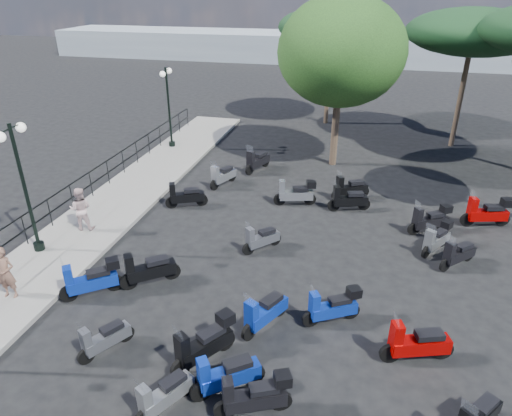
% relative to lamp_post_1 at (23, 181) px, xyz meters
% --- Properties ---
extents(ground, '(120.00, 120.00, 0.00)m').
position_rel_lamp_post_1_xyz_m(ground, '(7.16, -0.54, -2.68)').
color(ground, black).
rests_on(ground, ground).
extents(sidewalk, '(3.00, 30.00, 0.15)m').
position_rel_lamp_post_1_xyz_m(sidewalk, '(0.66, 2.46, -2.60)').
color(sidewalk, slate).
rests_on(sidewalk, ground).
extents(railing, '(0.04, 26.04, 1.10)m').
position_rel_lamp_post_1_xyz_m(railing, '(-0.64, 2.26, -1.78)').
color(railing, black).
rests_on(railing, sidewalk).
extents(lamp_post_1, '(0.41, 1.30, 4.43)m').
position_rel_lamp_post_1_xyz_m(lamp_post_1, '(0.00, 0.00, 0.00)').
color(lamp_post_1, black).
rests_on(lamp_post_1, sidewalk).
extents(lamp_post_2, '(0.37, 1.25, 4.26)m').
position_rel_lamp_post_1_xyz_m(lamp_post_2, '(-0.00, 11.27, -0.10)').
color(lamp_post_2, black).
rests_on(lamp_post_2, sidewalk).
extents(woman, '(0.64, 0.47, 1.60)m').
position_rel_lamp_post_1_xyz_m(woman, '(0.89, -2.43, -1.73)').
color(woman, brown).
rests_on(woman, sidewalk).
extents(pedestrian_far, '(0.94, 0.82, 1.64)m').
position_rel_lamp_post_1_xyz_m(pedestrian_far, '(0.65, 1.67, -1.71)').
color(pedestrian_far, '#C8A9AA').
rests_on(pedestrian_far, sidewalk).
extents(scooter_1, '(0.90, 1.37, 1.23)m').
position_rel_lamp_post_1_xyz_m(scooter_1, '(4.67, -3.65, -2.25)').
color(scooter_1, black).
rests_on(scooter_1, ground).
extents(scooter_2, '(1.54, 1.27, 1.45)m').
position_rel_lamp_post_1_xyz_m(scooter_2, '(3.08, -1.65, -2.13)').
color(scooter_2, black).
rests_on(scooter_2, ground).
extents(scooter_3, '(1.55, 1.25, 1.49)m').
position_rel_lamp_post_1_xyz_m(scooter_3, '(4.45, -0.73, -2.16)').
color(scooter_3, black).
rests_on(scooter_3, ground).
extents(scooter_4, '(1.63, 0.92, 1.39)m').
position_rel_lamp_post_1_xyz_m(scooter_4, '(3.51, 4.58, -2.20)').
color(scooter_4, black).
rests_on(scooter_4, ground).
extents(scooter_5, '(0.87, 1.64, 1.38)m').
position_rel_lamp_post_1_xyz_m(scooter_5, '(4.32, 7.03, -2.20)').
color(scooter_5, black).
rests_on(scooter_5, ground).
extents(scooter_7, '(1.22, 1.64, 1.50)m').
position_rel_lamp_post_1_xyz_m(scooter_7, '(7.20, -3.35, -2.11)').
color(scooter_7, black).
rests_on(scooter_7, ground).
extents(scooter_8, '(0.93, 1.45, 1.29)m').
position_rel_lamp_post_1_xyz_m(scooter_8, '(6.84, -4.89, -2.23)').
color(scooter_8, black).
rests_on(scooter_8, ground).
extents(scooter_9, '(1.00, 1.65, 1.44)m').
position_rel_lamp_post_1_xyz_m(scooter_9, '(8.32, -1.79, -2.18)').
color(scooter_9, black).
rests_on(scooter_9, ground).
extents(scooter_10, '(1.74, 0.76, 1.41)m').
position_rel_lamp_post_1_xyz_m(scooter_10, '(7.87, 5.86, -2.14)').
color(scooter_10, black).
rests_on(scooter_10, ground).
extents(scooter_11, '(0.93, 1.77, 1.48)m').
position_rel_lamp_post_1_xyz_m(scooter_11, '(5.41, 9.17, -2.16)').
color(scooter_11, black).
rests_on(scooter_11, ground).
extents(scooter_13, '(1.60, 0.93, 1.37)m').
position_rel_lamp_post_1_xyz_m(scooter_13, '(8.74, -4.51, -2.16)').
color(scooter_13, black).
rests_on(scooter_13, ground).
extents(scooter_14, '(1.50, 1.17, 1.42)m').
position_rel_lamp_post_1_xyz_m(scooter_14, '(7.98, -4.09, -2.18)').
color(scooter_14, black).
rests_on(scooter_14, ground).
extents(scooter_15, '(1.13, 1.25, 1.26)m').
position_rel_lamp_post_1_xyz_m(scooter_15, '(7.31, 2.04, -2.24)').
color(scooter_15, black).
rests_on(scooter_15, ground).
extents(scooter_16, '(1.70, 0.80, 1.40)m').
position_rel_lamp_post_1_xyz_m(scooter_16, '(10.02, 5.86, -2.19)').
color(scooter_16, black).
rests_on(scooter_16, ground).
extents(scooter_19, '(1.80, 0.86, 1.49)m').
position_rel_lamp_post_1_xyz_m(scooter_19, '(12.16, -2.04, -2.16)').
color(scooter_19, black).
rests_on(scooter_19, ground).
extents(scooter_20, '(1.52, 1.01, 1.34)m').
position_rel_lamp_post_1_xyz_m(scooter_20, '(10.06, -1.12, -2.17)').
color(scooter_20, black).
rests_on(scooter_20, ground).
extents(scooter_21, '(1.55, 1.04, 1.37)m').
position_rel_lamp_post_1_xyz_m(scooter_21, '(13.06, 4.76, -2.16)').
color(scooter_21, black).
rests_on(scooter_21, ground).
extents(scooter_22, '(1.55, 1.02, 1.39)m').
position_rel_lamp_post_1_xyz_m(scooter_22, '(10.02, 7.00, -2.20)').
color(scooter_22, black).
rests_on(scooter_22, ground).
extents(scooter_26, '(1.22, 1.23, 1.30)m').
position_rel_lamp_post_1_xyz_m(scooter_26, '(13.74, 2.61, -2.23)').
color(scooter_26, black).
rests_on(scooter_26, ground).
extents(scooter_27, '(1.06, 1.41, 1.29)m').
position_rel_lamp_post_1_xyz_m(scooter_27, '(13.17, 3.42, -2.19)').
color(scooter_27, black).
rests_on(scooter_27, ground).
extents(scooter_28, '(1.84, 0.80, 1.50)m').
position_rel_lamp_post_1_xyz_m(scooter_28, '(15.19, 5.81, -2.11)').
color(scooter_28, black).
rests_on(scooter_28, ground).
extents(broadleaf_tree, '(5.92, 5.92, 8.01)m').
position_rel_lamp_post_1_xyz_m(broadleaf_tree, '(8.92, 11.03, 2.81)').
color(broadleaf_tree, '#38281E').
rests_on(broadleaf_tree, ground).
extents(pine_0, '(6.79, 6.79, 7.26)m').
position_rel_lamp_post_1_xyz_m(pine_0, '(15.18, 15.58, 3.38)').
color(pine_0, '#38281E').
rests_on(pine_0, ground).
extents(pine_2, '(6.55, 6.55, 7.08)m').
position_rel_lamp_post_1_xyz_m(pine_2, '(7.74, 18.50, 3.24)').
color(pine_2, '#38281E').
rests_on(pine_2, ground).
extents(distant_hills, '(70.00, 8.00, 3.00)m').
position_rel_lamp_post_1_xyz_m(distant_hills, '(7.16, 44.46, -1.18)').
color(distant_hills, gray).
rests_on(distant_hills, ground).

